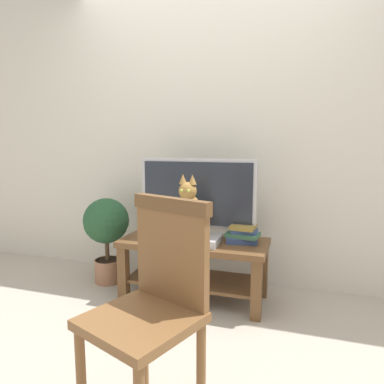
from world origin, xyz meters
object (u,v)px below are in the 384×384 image
object	(u,v)px
tv	(197,196)
potted_plant	(106,229)
media_box	(190,240)
wooden_chair	(155,296)
book_stack	(243,234)
tv_stand	(194,257)
cat	(189,214)

from	to	relation	value
tv	potted_plant	distance (m)	0.87
media_box	potted_plant	bearing A→B (deg)	168.00
wooden_chair	potted_plant	xyz separation A→B (m)	(-1.02, 1.28, -0.10)
wooden_chair	potted_plant	world-z (taller)	wooden_chair
wooden_chair	potted_plant	distance (m)	1.64
wooden_chair	book_stack	world-z (taller)	wooden_chair
tv_stand	wooden_chair	xyz separation A→B (m)	(0.21, -1.20, 0.24)
tv_stand	potted_plant	bearing A→B (deg)	174.42
tv	wooden_chair	xyz separation A→B (m)	(0.21, -1.29, -0.22)
tv	tv_stand	bearing A→B (deg)	-90.02
cat	wooden_chair	distance (m)	1.12
media_box	cat	bearing A→B (deg)	-86.13
tv_stand	tv	xyz separation A→B (m)	(0.00, 0.09, 0.46)
tv_stand	tv	world-z (taller)	tv
cat	tv_stand	bearing A→B (deg)	89.08
tv	media_box	xyz separation A→B (m)	(-0.00, -0.18, -0.29)
potted_plant	tv_stand	bearing A→B (deg)	-5.58
tv	media_box	world-z (taller)	tv
book_stack	potted_plant	distance (m)	1.17
tv	cat	xyz separation A→B (m)	(-0.00, -0.20, -0.10)
tv	potted_plant	bearing A→B (deg)	-179.40
cat	wooden_chair	size ratio (longest dim) A/B	0.47
tv	cat	bearing A→B (deg)	-90.51
potted_plant	media_box	bearing A→B (deg)	-12.00
tv_stand	cat	distance (m)	0.37
wooden_chair	potted_plant	bearing A→B (deg)	128.46
potted_plant	cat	bearing A→B (deg)	-13.09
tv_stand	media_box	bearing A→B (deg)	-91.77
tv_stand	potted_plant	distance (m)	0.82
cat	potted_plant	bearing A→B (deg)	166.91
tv	book_stack	bearing A→B (deg)	-6.48
tv	media_box	distance (m)	0.35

